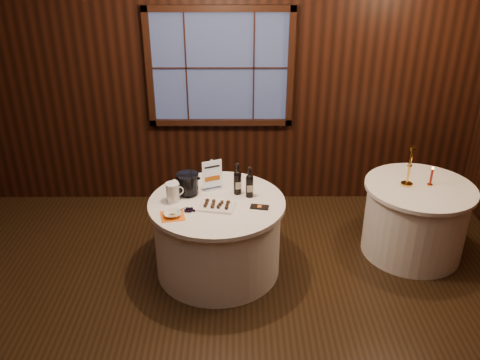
{
  "coord_description": "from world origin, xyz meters",
  "views": [
    {
      "loc": [
        0.2,
        -3.13,
        3.07
      ],
      "look_at": [
        0.22,
        0.9,
        1.04
      ],
      "focal_mm": 38.0,
      "sensor_mm": 36.0,
      "label": 1
    }
  ],
  "objects_px": {
    "port_bottle_right": "(250,184)",
    "brass_candlestick": "(409,172)",
    "sign_stand": "(212,179)",
    "side_table": "(415,219)",
    "grape_bunch": "(190,209)",
    "main_table": "(218,236)",
    "chocolate_box": "(260,207)",
    "red_candle": "(431,178)",
    "ice_bucket": "(188,184)",
    "chocolate_plate": "(217,206)",
    "port_bottle_left": "(237,181)",
    "glass_pitcher": "(173,192)",
    "cracker_bowl": "(172,214)"
  },
  "relations": [
    {
      "from": "main_table",
      "to": "chocolate_plate",
      "type": "distance_m",
      "value": 0.42
    },
    {
      "from": "chocolate_plate",
      "to": "chocolate_box",
      "type": "distance_m",
      "value": 0.39
    },
    {
      "from": "chocolate_box",
      "to": "cracker_bowl",
      "type": "bearing_deg",
      "value": -158.99
    },
    {
      "from": "grape_bunch",
      "to": "cracker_bowl",
      "type": "distance_m",
      "value": 0.17
    },
    {
      "from": "port_bottle_right",
      "to": "brass_candlestick",
      "type": "bearing_deg",
      "value": 3.8
    },
    {
      "from": "port_bottle_right",
      "to": "port_bottle_left",
      "type": "bearing_deg",
      "value": 148.23
    },
    {
      "from": "sign_stand",
      "to": "grape_bunch",
      "type": "relative_size",
      "value": 1.98
    },
    {
      "from": "brass_candlestick",
      "to": "sign_stand",
      "type": "bearing_deg",
      "value": -177.61
    },
    {
      "from": "red_candle",
      "to": "chocolate_box",
      "type": "bearing_deg",
      "value": -165.68
    },
    {
      "from": "main_table",
      "to": "chocolate_box",
      "type": "xyz_separation_m",
      "value": [
        0.39,
        -0.12,
        0.39
      ]
    },
    {
      "from": "port_bottle_right",
      "to": "cracker_bowl",
      "type": "xyz_separation_m",
      "value": [
        -0.69,
        -0.36,
        -0.11
      ]
    },
    {
      "from": "ice_bucket",
      "to": "red_candle",
      "type": "height_order",
      "value": "ice_bucket"
    },
    {
      "from": "main_table",
      "to": "side_table",
      "type": "xyz_separation_m",
      "value": [
        2.0,
        0.3,
        0.0
      ]
    },
    {
      "from": "chocolate_box",
      "to": "side_table",
      "type": "bearing_deg",
      "value": 25.18
    },
    {
      "from": "brass_candlestick",
      "to": "port_bottle_left",
      "type": "bearing_deg",
      "value": -174.17
    },
    {
      "from": "main_table",
      "to": "chocolate_plate",
      "type": "xyz_separation_m",
      "value": [
        0.0,
        -0.12,
        0.4
      ]
    },
    {
      "from": "sign_stand",
      "to": "brass_candlestick",
      "type": "relative_size",
      "value": 0.77
    },
    {
      "from": "port_bottle_right",
      "to": "chocolate_plate",
      "type": "relative_size",
      "value": 0.85
    },
    {
      "from": "side_table",
      "to": "ice_bucket",
      "type": "relative_size",
      "value": 5.09
    },
    {
      "from": "port_bottle_left",
      "to": "chocolate_plate",
      "type": "height_order",
      "value": "port_bottle_left"
    },
    {
      "from": "side_table",
      "to": "grape_bunch",
      "type": "relative_size",
      "value": 6.77
    },
    {
      "from": "sign_stand",
      "to": "brass_candlestick",
      "type": "height_order",
      "value": "brass_candlestick"
    },
    {
      "from": "chocolate_plate",
      "to": "sign_stand",
      "type": "bearing_deg",
      "value": 99.25
    },
    {
      "from": "glass_pitcher",
      "to": "port_bottle_left",
      "type": "bearing_deg",
      "value": -7.38
    },
    {
      "from": "brass_candlestick",
      "to": "red_candle",
      "type": "xyz_separation_m",
      "value": [
        0.23,
        -0.01,
        -0.07
      ]
    },
    {
      "from": "grape_bunch",
      "to": "cracker_bowl",
      "type": "xyz_separation_m",
      "value": [
        -0.14,
        -0.09,
        0.0
      ]
    },
    {
      "from": "chocolate_plate",
      "to": "glass_pitcher",
      "type": "bearing_deg",
      "value": 164.06
    },
    {
      "from": "main_table",
      "to": "port_bottle_left",
      "type": "relative_size",
      "value": 4.06
    },
    {
      "from": "port_bottle_right",
      "to": "ice_bucket",
      "type": "distance_m",
      "value": 0.58
    },
    {
      "from": "port_bottle_right",
      "to": "cracker_bowl",
      "type": "distance_m",
      "value": 0.78
    },
    {
      "from": "chocolate_box",
      "to": "red_candle",
      "type": "relative_size",
      "value": 0.83
    },
    {
      "from": "main_table",
      "to": "chocolate_box",
      "type": "distance_m",
      "value": 0.57
    },
    {
      "from": "chocolate_box",
      "to": "glass_pitcher",
      "type": "relative_size",
      "value": 0.89
    },
    {
      "from": "sign_stand",
      "to": "chocolate_box",
      "type": "height_order",
      "value": "sign_stand"
    },
    {
      "from": "chocolate_box",
      "to": "sign_stand",
      "type": "bearing_deg",
      "value": 151.24
    },
    {
      "from": "main_table",
      "to": "brass_candlestick",
      "type": "xyz_separation_m",
      "value": [
        1.87,
        0.32,
        0.53
      ]
    },
    {
      "from": "port_bottle_left",
      "to": "cracker_bowl",
      "type": "xyz_separation_m",
      "value": [
        -0.57,
        -0.42,
        -0.11
      ]
    },
    {
      "from": "main_table",
      "to": "port_bottle_right",
      "type": "xyz_separation_m",
      "value": [
        0.31,
        0.09,
        0.51
      ]
    },
    {
      "from": "chocolate_box",
      "to": "grape_bunch",
      "type": "xyz_separation_m",
      "value": [
        -0.63,
        -0.06,
        0.01
      ]
    },
    {
      "from": "ice_bucket",
      "to": "brass_candlestick",
      "type": "height_order",
      "value": "brass_candlestick"
    },
    {
      "from": "sign_stand",
      "to": "red_candle",
      "type": "xyz_separation_m",
      "value": [
        2.15,
        0.07,
        -0.03
      ]
    },
    {
      "from": "ice_bucket",
      "to": "chocolate_plate",
      "type": "bearing_deg",
      "value": -42.47
    },
    {
      "from": "ice_bucket",
      "to": "glass_pitcher",
      "type": "bearing_deg",
      "value": -132.86
    },
    {
      "from": "sign_stand",
      "to": "red_candle",
      "type": "bearing_deg",
      "value": -20.89
    },
    {
      "from": "grape_bunch",
      "to": "chocolate_plate",
      "type": "bearing_deg",
      "value": 15.38
    },
    {
      "from": "main_table",
      "to": "port_bottle_left",
      "type": "distance_m",
      "value": 0.57
    },
    {
      "from": "main_table",
      "to": "chocolate_box",
      "type": "relative_size",
      "value": 7.7
    },
    {
      "from": "sign_stand",
      "to": "glass_pitcher",
      "type": "height_order",
      "value": "sign_stand"
    },
    {
      "from": "chocolate_plate",
      "to": "glass_pitcher",
      "type": "relative_size",
      "value": 1.91
    },
    {
      "from": "port_bottle_left",
      "to": "port_bottle_right",
      "type": "distance_m",
      "value": 0.13
    }
  ]
}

